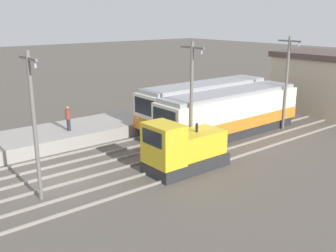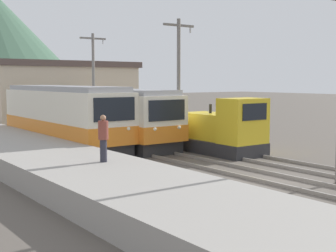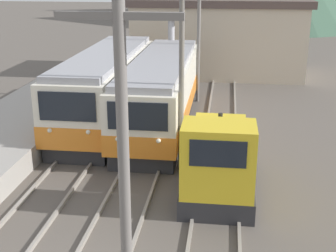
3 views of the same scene
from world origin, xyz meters
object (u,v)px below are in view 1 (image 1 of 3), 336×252
at_px(catenary_mast_near, 34,122).
at_px(catenary_mast_mid, 192,96).
at_px(shunting_locomotive, 183,150).
at_px(catenary_mast_far, 287,80).
at_px(person_on_platform, 68,117).
at_px(commuter_train_left, 205,107).
at_px(commuter_train_center, 230,114).

xyz_separation_m(catenary_mast_near, catenary_mast_mid, (0.00, 9.86, 0.00)).
xyz_separation_m(shunting_locomotive, catenary_mast_far, (-1.49, 11.85, 2.70)).
relative_size(catenary_mast_near, catenary_mast_far, 1.00).
distance_m(shunting_locomotive, catenary_mast_near, 8.46).
bearing_deg(person_on_platform, catenary_mast_near, -34.29).
bearing_deg(person_on_platform, catenary_mast_mid, 33.72).
bearing_deg(person_on_platform, catenary_mast_far, 63.62).
height_order(catenary_mast_near, catenary_mast_mid, same).
height_order(commuter_train_left, commuter_train_center, commuter_train_left).
bearing_deg(catenary_mast_mid, commuter_train_center, 105.89).
bearing_deg(commuter_train_left, commuter_train_center, -2.79).
bearing_deg(catenary_mast_far, catenary_mast_mid, -90.00).
distance_m(commuter_train_left, catenary_mast_far, 6.58).
height_order(commuter_train_left, catenary_mast_near, catenary_mast_near).
bearing_deg(commuter_train_center, shunting_locomotive, -67.60).
xyz_separation_m(commuter_train_left, commuter_train_center, (2.80, -0.14, -0.08)).
distance_m(catenary_mast_mid, person_on_platform, 9.03).
height_order(catenary_mast_near, person_on_platform, catenary_mast_near).
relative_size(commuter_train_left, catenary_mast_mid, 1.67).
bearing_deg(commuter_train_left, person_on_platform, -106.24).
bearing_deg(catenary_mast_mid, commuter_train_left, 128.42).
height_order(catenary_mast_mid, person_on_platform, catenary_mast_mid).
relative_size(shunting_locomotive, person_on_platform, 2.84).
xyz_separation_m(commuter_train_center, shunting_locomotive, (3.00, -7.28, -0.38)).
bearing_deg(person_on_platform, shunting_locomotive, 18.20).
relative_size(shunting_locomotive, catenary_mast_mid, 0.69).
relative_size(catenary_mast_mid, catenary_mast_far, 1.00).
bearing_deg(commuter_train_center, catenary_mast_mid, -74.11).
bearing_deg(commuter_train_center, commuter_train_left, 177.21).
relative_size(catenary_mast_far, person_on_platform, 4.10).
xyz_separation_m(commuter_train_center, catenary_mast_near, (1.51, -15.16, 2.33)).
height_order(shunting_locomotive, catenary_mast_mid, catenary_mast_mid).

